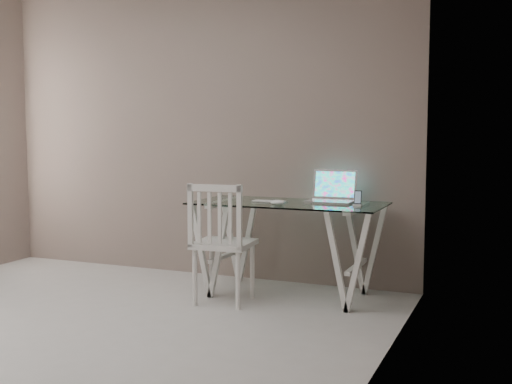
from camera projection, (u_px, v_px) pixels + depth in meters
room at (11, 60)px, 3.72m from camera, size 4.50×4.52×2.71m
desk at (288, 248)px, 5.07m from camera, size 1.50×0.70×0.75m
chair at (221, 238)px, 4.79m from camera, size 0.46×0.46×0.92m
laptop at (332, 194)px, 5.08m from camera, size 0.36×0.30×0.25m
keyboard at (269, 201)px, 5.07m from camera, size 0.27×0.12×0.01m
mouse at (277, 202)px, 4.89m from camera, size 0.11×0.07×0.04m
phone_dock at (358, 202)px, 4.80m from camera, size 0.06×0.06×0.12m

